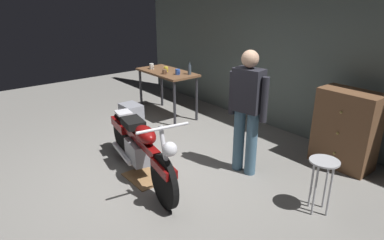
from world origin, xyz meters
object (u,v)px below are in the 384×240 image
at_px(motorcycle, 140,146).
at_px(bottle, 189,69).
at_px(mug_blue_enamel, 178,72).
at_px(mug_white_ceramic, 152,66).
at_px(mug_yellow_tall, 166,69).
at_px(shop_stool, 323,172).
at_px(storage_bin, 131,113).
at_px(wooden_dresser, 346,129).
at_px(mug_brown_stoneware, 165,72).
at_px(person_standing, 247,108).

height_order(motorcycle, bottle, bottle).
xyz_separation_m(mug_blue_enamel, mug_white_ceramic, (-0.72, -0.11, 0.00)).
bearing_deg(mug_blue_enamel, motorcycle, -50.09).
distance_m(mug_yellow_tall, mug_blue_enamel, 0.33).
xyz_separation_m(shop_stool, mug_white_ceramic, (-4.04, 0.42, 0.46)).
bearing_deg(storage_bin, mug_blue_enamel, 55.42).
bearing_deg(shop_stool, mug_white_ceramic, 174.12).
height_order(wooden_dresser, mug_blue_enamel, wooden_dresser).
bearing_deg(shop_stool, mug_yellow_tall, 172.33).
distance_m(wooden_dresser, mug_blue_enamel, 3.04).
bearing_deg(mug_brown_stoneware, wooden_dresser, 15.83).
xyz_separation_m(motorcycle, mug_yellow_tall, (-1.73, 1.64, 0.50)).
xyz_separation_m(motorcycle, mug_white_ceramic, (-2.12, 1.57, 0.51)).
relative_size(storage_bin, bottle, 1.83).
relative_size(shop_stool, storage_bin, 1.45).
xyz_separation_m(shop_stool, mug_brown_stoneware, (-3.52, 0.37, 0.45)).
bearing_deg(bottle, mug_brown_stoneware, -132.92).
xyz_separation_m(wooden_dresser, storage_bin, (-3.43, -1.46, -0.38)).
bearing_deg(mug_brown_stoneware, person_standing, -8.11).
xyz_separation_m(motorcycle, mug_brown_stoneware, (-1.59, 1.52, 0.49)).
bearing_deg(motorcycle, shop_stool, 41.17).
distance_m(person_standing, wooden_dresser, 1.48).
bearing_deg(person_standing, motorcycle, 47.35).
height_order(person_standing, storage_bin, person_standing).
relative_size(person_standing, mug_white_ceramic, 13.73).
height_order(wooden_dresser, mug_white_ceramic, wooden_dresser).
distance_m(shop_stool, mug_blue_enamel, 3.40).
height_order(motorcycle, wooden_dresser, wooden_dresser).
bearing_deg(mug_white_ceramic, shop_stool, -5.88).
distance_m(person_standing, mug_yellow_tall, 2.53).
bearing_deg(shop_stool, storage_bin, -176.82).
bearing_deg(bottle, wooden_dresser, 10.98).
bearing_deg(mug_brown_stoneware, mug_blue_enamel, 40.18).
bearing_deg(shop_stool, bottle, 167.53).
bearing_deg(shop_stool, mug_brown_stoneware, 174.03).
bearing_deg(mug_white_ceramic, mug_blue_enamel, 8.85).
distance_m(mug_blue_enamel, mug_white_ceramic, 0.72).
bearing_deg(mug_yellow_tall, mug_white_ceramic, -169.16).
bearing_deg(shop_stool, person_standing, 178.44).
bearing_deg(wooden_dresser, motorcycle, -122.34).
relative_size(motorcycle, bottle, 8.99).
xyz_separation_m(shop_stool, mug_blue_enamel, (-3.33, 0.53, 0.45)).
xyz_separation_m(wooden_dresser, bottle, (-2.80, -0.54, 0.45)).
height_order(motorcycle, shop_stool, motorcycle).
bearing_deg(mug_white_ceramic, storage_bin, -72.00).
relative_size(shop_stool, mug_white_ceramic, 5.26).
bearing_deg(person_standing, bottle, -28.09).
bearing_deg(storage_bin, mug_white_ceramic, 108.00).
distance_m(mug_blue_enamel, bottle, 0.22).
bearing_deg(mug_white_ceramic, mug_yellow_tall, 10.84).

